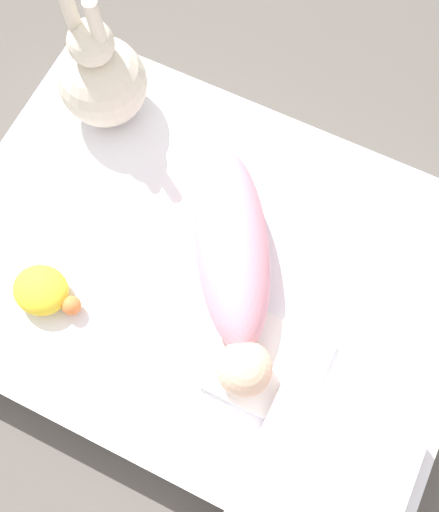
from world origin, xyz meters
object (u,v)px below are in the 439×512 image
object	(u,v)px
bunny_plush	(101,77)
turtle_plush	(43,291)
swaddled_baby	(233,258)
pillow	(322,483)

from	to	relation	value
bunny_plush	turtle_plush	distance (m)	0.53
swaddled_baby	bunny_plush	world-z (taller)	bunny_plush
swaddled_baby	pillow	world-z (taller)	swaddled_baby
swaddled_baby	bunny_plush	distance (m)	0.55
pillow	bunny_plush	bearing A→B (deg)	144.00
pillow	turtle_plush	distance (m)	0.73
pillow	swaddled_baby	bearing A→B (deg)	136.51
bunny_plush	turtle_plush	xyz separation A→B (m)	(0.12, -0.51, -0.09)
swaddled_baby	bunny_plush	bearing A→B (deg)	-149.91
swaddled_baby	turtle_plush	size ratio (longest dim) A/B	3.31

